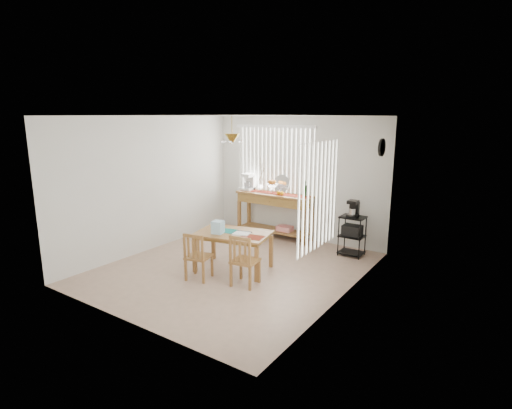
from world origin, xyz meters
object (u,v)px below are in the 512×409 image
Objects in this scene: wire_cart at (352,232)px; dining_table at (233,237)px; chair_right at (244,261)px; cart_items at (354,209)px; chair_left at (198,257)px; sideboard at (275,204)px.

wire_cart is 0.55× the size of dining_table.
chair_right is (0.55, -0.45, -0.18)m from dining_table.
dining_table is at bearing -127.78° from wire_cart.
chair_left is (-1.63, -2.51, -0.52)m from cart_items.
chair_left is at bearing -163.70° from chair_right.
cart_items is 0.39× the size of chair_left.
chair_left is 0.96× the size of chair_right.
cart_items is 0.38× the size of chair_right.
chair_right is (0.76, 0.22, 0.02)m from chair_left.
chair_left is (0.20, -2.70, -0.34)m from sideboard.
wire_cart is at bearing -90.00° from cart_items.
chair_right is at bearing 16.30° from chair_left.
sideboard is at bearing 101.42° from dining_table.
wire_cart is 2.32m from dining_table.
dining_table is at bearing 72.63° from chair_left.
sideboard is at bearing 173.96° from wire_cart.
chair_right is at bearing -110.90° from wire_cart.
wire_cart is 0.45m from cart_items.
chair_right reaches higher than chair_left.
dining_table is 1.66× the size of chair_right.
wire_cart is (1.83, -0.19, -0.27)m from sideboard.
cart_items reaches higher than dining_table.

